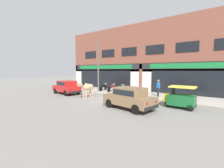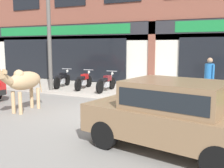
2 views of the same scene
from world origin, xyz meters
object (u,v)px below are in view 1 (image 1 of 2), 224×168
at_px(motorcycle_2, 120,89).
at_px(pedestrian, 158,86).
at_px(motorcycle_1, 111,88).
at_px(car_1, 67,87).
at_px(cow, 87,87).
at_px(utility_pole, 98,65).
at_px(auto_rickshaw, 180,99).
at_px(motorcycle_0, 103,87).
at_px(car_0, 129,97).

distance_m(motorcycle_2, pedestrian, 4.41).
bearing_deg(motorcycle_2, motorcycle_1, 175.37).
height_order(car_1, pedestrian, pedestrian).
bearing_deg(cow, utility_pole, 114.35).
height_order(auto_rickshaw, motorcycle_2, auto_rickshaw).
bearing_deg(motorcycle_0, auto_rickshaw, -18.40).
relative_size(motorcycle_0, motorcycle_1, 0.99).
relative_size(car_1, auto_rickshaw, 1.87).
xyz_separation_m(auto_rickshaw, motorcycle_1, (-8.12, 3.10, -0.15)).
bearing_deg(motorcycle_0, car_1, -118.54).
height_order(car_0, motorcycle_1, car_0).
distance_m(pedestrian, utility_pole, 7.16).
bearing_deg(auto_rickshaw, motorcycle_0, 161.60).
bearing_deg(car_0, cow, 167.04).
distance_m(auto_rickshaw, motorcycle_1, 8.70).
xyz_separation_m(motorcycle_1, utility_pole, (-1.19, -0.94, 2.69)).
bearing_deg(car_1, utility_pole, 53.26).
distance_m(motorcycle_1, utility_pole, 3.09).
relative_size(car_0, car_1, 1.01).
bearing_deg(cow, car_1, 174.00).
bearing_deg(auto_rickshaw, cow, -172.28).
xyz_separation_m(cow, car_0, (5.12, -1.18, -0.19)).
bearing_deg(pedestrian, motorcycle_1, 177.44).
bearing_deg(car_0, pedestrian, 87.34).
relative_size(car_1, pedestrian, 2.35).
distance_m(cow, utility_pole, 4.16).
height_order(cow, motorcycle_2, cow).
xyz_separation_m(car_1, motorcycle_1, (3.32, 3.79, -0.31)).
relative_size(car_1, utility_pole, 0.61).
distance_m(car_0, car_1, 8.84).
bearing_deg(utility_pole, motorcycle_2, 19.00).
bearing_deg(cow, motorcycle_2, 76.40).
xyz_separation_m(cow, auto_rickshaw, (7.85, 1.07, -0.35)).
relative_size(motorcycle_2, utility_pole, 0.29).
distance_m(car_0, utility_pole, 8.27).
relative_size(motorcycle_0, motorcycle_2, 0.99).
distance_m(motorcycle_0, pedestrian, 6.90).
relative_size(car_0, utility_pole, 0.62).
relative_size(car_0, auto_rickshaw, 1.89).
xyz_separation_m(motorcycle_1, motorcycle_2, (1.25, -0.10, 0.00)).
xyz_separation_m(pedestrian, utility_pole, (-6.81, -0.69, 2.09)).
height_order(auto_rickshaw, motorcycle_0, auto_rickshaw).
bearing_deg(pedestrian, cow, -143.81).
relative_size(car_0, motorcycle_1, 2.10).
height_order(cow, car_1, cow).
xyz_separation_m(motorcycle_0, motorcycle_2, (2.50, -0.12, 0.00)).
xyz_separation_m(car_1, pedestrian, (8.94, 3.54, 0.29)).
bearing_deg(cow, motorcycle_0, 109.93).
bearing_deg(auto_rickshaw, pedestrian, 131.23).
relative_size(car_0, motorcycle_0, 2.12).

